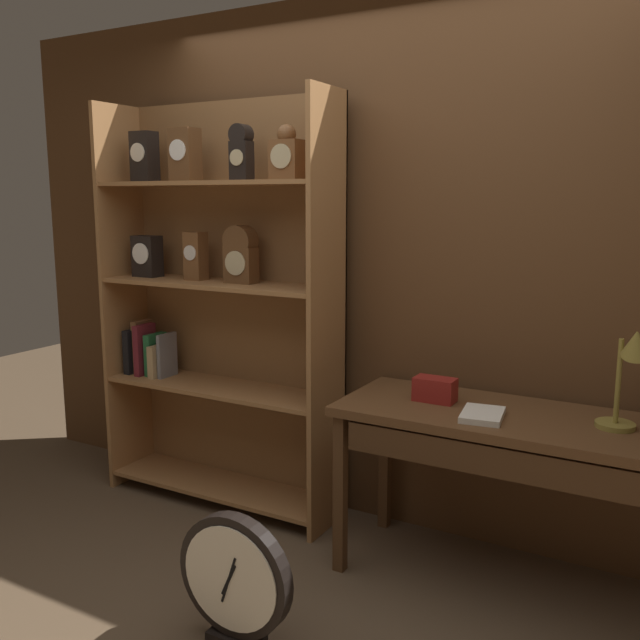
# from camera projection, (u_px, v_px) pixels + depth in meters

# --- Properties ---
(back_wood_panel) EXTENTS (4.80, 0.05, 2.60)m
(back_wood_panel) POSITION_uv_depth(u_px,v_px,m) (393.00, 268.00, 3.37)
(back_wood_panel) COLOR brown
(back_wood_panel) RESTS_ON ground
(bookshelf) EXTENTS (1.34, 0.35, 2.14)m
(bookshelf) POSITION_uv_depth(u_px,v_px,m) (216.00, 301.00, 3.64)
(bookshelf) COLOR #9E6B3D
(bookshelf) RESTS_ON ground
(workbench) EXTENTS (1.48, 0.58, 0.76)m
(workbench) POSITION_uv_depth(u_px,v_px,m) (515.00, 438.00, 2.81)
(workbench) COLOR brown
(workbench) RESTS_ON ground
(desk_lamp) EXTENTS (0.21, 0.21, 0.42)m
(desk_lamp) POSITION_uv_depth(u_px,v_px,m) (632.00, 363.00, 2.57)
(desk_lamp) COLOR olive
(desk_lamp) RESTS_ON workbench
(toolbox_small) EXTENTS (0.18, 0.10, 0.10)m
(toolbox_small) POSITION_uv_depth(u_px,v_px,m) (435.00, 390.00, 3.00)
(toolbox_small) COLOR maroon
(toolbox_small) RESTS_ON workbench
(open_repair_manual) EXTENTS (0.19, 0.24, 0.02)m
(open_repair_manual) POSITION_uv_depth(u_px,v_px,m) (482.00, 415.00, 2.78)
(open_repair_manual) COLOR silver
(open_repair_manual) RESTS_ON workbench
(round_clock_large) EXTENTS (0.47, 0.11, 0.51)m
(round_clock_large) POSITION_uv_depth(u_px,v_px,m) (235.00, 579.00, 2.52)
(round_clock_large) COLOR black
(round_clock_large) RESTS_ON ground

